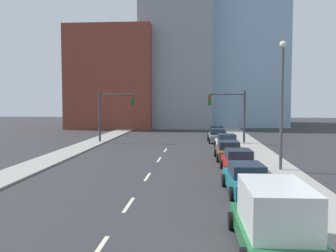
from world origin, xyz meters
The scene contains 20 objects.
sidewalk_left centered at (-8.38, 44.77, 0.07)m, with size 2.59×89.54×0.13m.
sidewalk_right centered at (8.38, 44.77, 0.07)m, with size 2.59×89.54×0.13m.
lane_stripe_at_7m centered at (0.00, 7.34, 0.00)m, with size 0.16×2.40×0.01m, color beige.
lane_stripe_at_12m centered at (0.00, 12.42, 0.00)m, with size 0.16×2.40×0.01m, color beige.
lane_stripe_at_19m centered at (0.00, 18.55, 0.00)m, with size 0.16×2.40×0.01m, color beige.
lane_stripe_at_25m centered at (0.00, 25.26, 0.00)m, with size 0.16×2.40×0.01m, color beige.
lane_stripe_at_31m centered at (0.00, 30.79, 0.00)m, with size 0.16×2.40×0.01m, color beige.
building_brick_left centered at (-11.45, 61.95, 8.37)m, with size 14.00×16.00×16.75m.
building_office_center centered at (-0.74, 65.95, 13.99)m, with size 12.00×20.00×27.98m.
building_glass_right centered at (11.88, 69.95, 16.91)m, with size 13.00×20.00×33.81m.
traffic_signal_left centered at (-6.62, 36.63, 3.69)m, with size 3.98×0.35×5.70m.
traffic_signal_right centered at (6.78, 36.63, 3.69)m, with size 3.98×0.35×5.70m.
street_lamp centered at (8.44, 21.03, 4.89)m, with size 0.44×0.44×8.44m.
box_truck_green centered at (5.44, 7.83, 0.98)m, with size 2.55×5.32×2.09m.
sedan_teal centered at (5.47, 14.95, 0.68)m, with size 2.27×4.86×1.49m.
sedan_red centered at (5.66, 20.39, 0.67)m, with size 2.22×4.49×1.49m.
sedan_brown centered at (5.44, 25.79, 0.66)m, with size 2.14×4.45×1.45m.
sedan_white centered at (5.73, 31.68, 0.67)m, with size 2.22×4.59×1.47m.
sedan_gray centered at (5.15, 38.07, 0.69)m, with size 2.10×4.82×1.52m.
sedan_black centered at (5.32, 43.44, 0.67)m, with size 2.13×4.31×1.47m.
Camera 1 is at (3.07, -3.70, 4.62)m, focal length 40.00 mm.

